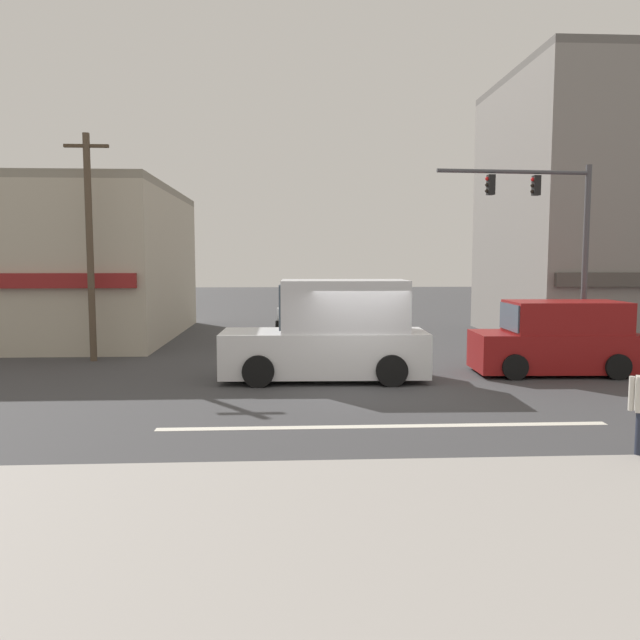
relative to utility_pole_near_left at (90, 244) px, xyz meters
The scene contains 11 objects.
ground_plane 10.38m from the utility_pole_near_left, 31.36° to the right, with size 120.00×120.00×0.00m, color #3D3D3F.
lane_marking_stripe 12.46m from the utility_pole_near_left, 45.95° to the right, with size 9.00×0.24×0.01m, color silver.
sidewalk_curb 16.28m from the utility_pole_near_left, 58.62° to the right, with size 40.00×5.00×0.16m, color #9E9993.
building_left_block 7.85m from the utility_pole_near_left, 122.57° to the left, with size 11.54×11.80×6.31m.
building_right_corner 21.48m from the utility_pole_near_left, 15.04° to the left, with size 10.28×9.23×10.99m.
utility_pole_near_left is the anchor object (origin of this frame).
utility_pole_far_right 16.88m from the utility_pole_near_left, ahead, with size 1.40×0.22×7.21m.
traffic_light_mast 14.73m from the utility_pole_near_left, ahead, with size 4.88×0.46×6.20m.
van_waiting_far 14.74m from the utility_pole_near_left, 12.31° to the right, with size 4.67×2.18×2.11m.
box_truck_approaching_near 8.74m from the utility_pole_near_left, 25.52° to the right, with size 5.65×2.36×2.75m.
van_crossing_leftbound 8.74m from the utility_pole_near_left, 32.58° to the left, with size 2.28×4.72×2.11m.
Camera 1 is at (-1.93, -15.52, 3.30)m, focal length 35.00 mm.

